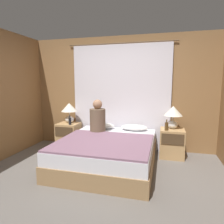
{
  "coord_description": "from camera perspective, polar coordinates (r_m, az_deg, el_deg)",
  "views": [
    {
      "loc": [
        0.96,
        -2.68,
        1.5
      ],
      "look_at": [
        0.0,
        0.95,
        0.94
      ],
      "focal_mm": 32.0,
      "sensor_mm": 36.0,
      "label": 1
    }
  ],
  "objects": [
    {
      "name": "pillow_left",
      "position": [
        4.43,
        -2.9,
        -3.9
      ],
      "size": [
        0.57,
        0.31,
        0.12
      ],
      "color": "white",
      "rests_on": "bed"
    },
    {
      "name": "beer_bottle_on_left_stand",
      "position": [
        4.48,
        -11.93,
        -2.54
      ],
      "size": [
        0.06,
        0.06,
        0.21
      ],
      "color": "black",
      "rests_on": "nightstand_left"
    },
    {
      "name": "lamp_left",
      "position": [
        4.66,
        -12.13,
        0.71
      ],
      "size": [
        0.36,
        0.36,
        0.46
      ],
      "color": "silver",
      "rests_on": "nightstand_left"
    },
    {
      "name": "pillow_right",
      "position": [
        4.28,
        6.34,
        -4.41
      ],
      "size": [
        0.57,
        0.31,
        0.12
      ],
      "color": "white",
      "rests_on": "bed"
    },
    {
      "name": "wall_back",
      "position": [
        4.54,
        2.56,
        5.36
      ],
      "size": [
        4.22,
        0.06,
        2.5
      ],
      "color": "olive",
      "rests_on": "ground_plane"
    },
    {
      "name": "blanket_on_bed",
      "position": [
        3.38,
        -2.45,
        -8.71
      ],
      "size": [
        1.57,
        1.34,
        0.03
      ],
      "color": "slate",
      "rests_on": "bed"
    },
    {
      "name": "bed",
      "position": [
        3.7,
        -1.17,
        -11.37
      ],
      "size": [
        1.63,
        1.94,
        0.49
      ],
      "color": "#99754C",
      "rests_on": "ground_plane"
    },
    {
      "name": "nightstand_right",
      "position": [
        4.23,
        16.74,
        -8.51
      ],
      "size": [
        0.47,
        0.45,
        0.57
      ],
      "color": "tan",
      "rests_on": "ground_plane"
    },
    {
      "name": "ground_plane",
      "position": [
        3.22,
        -4.58,
        -19.28
      ],
      "size": [
        16.0,
        16.0,
        0.0
      ],
      "primitive_type": "plane",
      "color": "#66605B"
    },
    {
      "name": "lamp_right",
      "position": [
        4.17,
        17.06,
        -0.39
      ],
      "size": [
        0.36,
        0.36,
        0.46
      ],
      "color": "silver",
      "rests_on": "nightstand_right"
    },
    {
      "name": "beer_bottle_on_right_stand",
      "position": [
        4.01,
        15.3,
        -3.94
      ],
      "size": [
        0.07,
        0.07,
        0.22
      ],
      "color": "#513819",
      "rests_on": "nightstand_right"
    },
    {
      "name": "person_left_in_bed",
      "position": [
        4.06,
        -4.12,
        -1.88
      ],
      "size": [
        0.32,
        0.32,
        0.67
      ],
      "color": "brown",
      "rests_on": "bed"
    },
    {
      "name": "nightstand_left",
      "position": [
        4.72,
        -12.29,
        -6.57
      ],
      "size": [
        0.47,
        0.45,
        0.57
      ],
      "color": "tan",
      "rests_on": "ground_plane"
    },
    {
      "name": "curtain_panel",
      "position": [
        4.49,
        2.38,
        4.3
      ],
      "size": [
        2.4,
        0.02,
        2.35
      ],
      "color": "silver",
      "rests_on": "ground_plane"
    }
  ]
}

